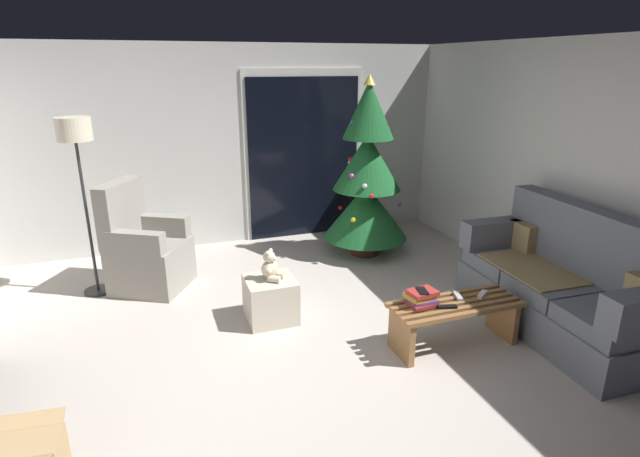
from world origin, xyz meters
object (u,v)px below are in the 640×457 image
Objects in this scene: couch at (563,287)px; remote_black at (447,307)px; coffee_table at (455,317)px; book_stack at (422,297)px; remote_white at (482,294)px; floor_lamp at (77,147)px; ottoman at (271,299)px; armchair at (145,251)px; teddy_bear_cream at (271,267)px; remote_silver at (458,296)px; christmas_tree at (367,179)px; cell_phone at (422,291)px.

couch is 12.64× the size of remote_black.
coffee_table is 4.34× the size of book_stack.
remote_white reaches higher than coffee_table.
coffee_table is 0.62× the size of floor_lamp.
armchair is at bearing 132.94° from ottoman.
floor_lamp reaches higher than remote_black.
teddy_bear_cream is at bearing 157.15° from couch.
couch is 0.99m from remote_silver.
floor_lamp reaches higher than armchair.
christmas_tree reaches higher than teddy_bear_cream.
armchair is 1.55m from ottoman.
book_stack is 0.07m from cell_phone.
ottoman is (-2.38, 1.01, -0.20)m from couch.
teddy_bear_cream is (-1.03, 0.88, 0.06)m from book_stack.
teddy_bear_cream is (0.01, -0.01, 0.32)m from ottoman.
coffee_table is 0.18m from remote_silver.
floor_lamp is at bearing 175.12° from armchair.
floor_lamp is at bearing -159.79° from remote_white.
christmas_tree reaches higher than armchair.
armchair reaches higher than coffee_table.
remote_black is at bearing -97.84° from christmas_tree.
christmas_tree is at bearing 39.96° from teddy_bear_cream.
cell_phone is at bearing -41.14° from teddy_bear_cream.
book_stack is 0.14× the size of floor_lamp.
ottoman is at bearing 144.49° from coffee_table.
cell_phone is 0.33× the size of ottoman.
couch is at bearing 10.87° from remote_silver.
cell_phone is (-0.01, -0.01, 0.07)m from book_stack.
floor_lamp is (-3.07, -0.09, 0.56)m from christmas_tree.
cell_phone is at bearing 72.71° from remote_black.
couch reaches higher than cell_phone.
christmas_tree is 1.90× the size of armchair.
coffee_table is 0.32m from remote_white.
book_stack is (-0.29, 0.06, 0.20)m from coffee_table.
armchair is at bearing 136.03° from book_stack.
floor_lamp is at bearing 151.05° from couch.
book_stack is 1.36m from teddy_bear_cream.
remote_silver is (0.07, 0.08, 0.14)m from coffee_table.
armchair reaches higher than remote_silver.
remote_white is (-0.77, 0.10, 0.01)m from couch.
armchair is (-3.43, 2.13, 0.00)m from couch.
book_stack is at bearing 68.52° from remote_black.
couch is at bearing -31.87° from armchair.
remote_white is 0.62× the size of book_stack.
ottoman is (-1.03, 0.90, -0.33)m from cell_phone.
coffee_table is at bearing -41.11° from armchair.
floor_lamp is (-3.16, 2.08, 1.10)m from remote_white.
ottoman is (-1.52, -1.26, -0.75)m from christmas_tree.
teddy_bear_cream is (-1.32, 0.94, 0.26)m from coffee_table.
floor_lamp is at bearing 66.41° from remote_black.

